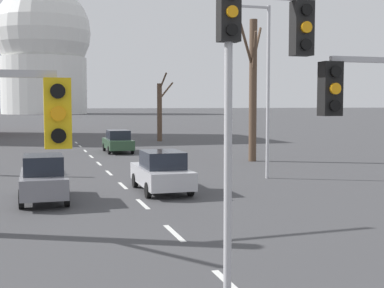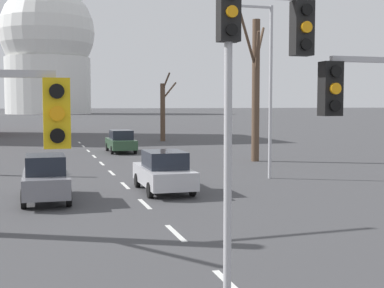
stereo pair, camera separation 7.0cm
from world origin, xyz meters
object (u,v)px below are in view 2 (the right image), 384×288
traffic_signal_centre_tall (253,62)px  sedan_near_left (121,141)px  sedan_mid_centre (164,172)px  sedan_near_right (46,178)px  street_lamp_right (261,72)px  traffic_signal_near_right (382,109)px

traffic_signal_centre_tall → sedan_near_left: 30.93m
sedan_near_left → sedan_mid_centre: size_ratio=1.03×
traffic_signal_centre_tall → sedan_near_right: (-3.38, 11.66, -3.46)m
street_lamp_right → sedan_mid_centre: 7.23m
sedan_near_right → sedan_mid_centre: 4.76m
sedan_mid_centre → traffic_signal_near_right: bearing=-84.8°
street_lamp_right → sedan_mid_centre: street_lamp_right is taller
street_lamp_right → sedan_mid_centre: (-5.32, -2.40, -4.27)m
traffic_signal_near_right → street_lamp_right: (4.17, 15.13, 1.58)m
traffic_signal_centre_tall → sedan_near_right: 12.62m
traffic_signal_near_right → sedan_mid_centre: bearing=95.2°
traffic_signal_near_right → sedan_mid_centre: 13.06m
traffic_signal_centre_tall → street_lamp_right: street_lamp_right is taller
sedan_mid_centre → sedan_near_right: bearing=-169.3°
traffic_signal_centre_tall → sedan_near_left: size_ratio=1.26×
sedan_mid_centre → street_lamp_right: bearing=24.2°
street_lamp_right → sedan_near_left: street_lamp_right is taller
traffic_signal_centre_tall → sedan_mid_centre: 13.08m
sedan_near_left → sedan_near_right: bearing=-106.5°
sedan_near_right → traffic_signal_centre_tall: bearing=-73.8°
sedan_near_left → sedan_near_right: size_ratio=1.08×
sedan_near_right → sedan_near_left: bearing=73.5°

